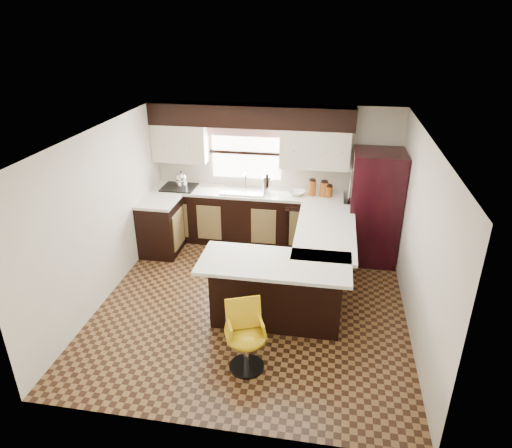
% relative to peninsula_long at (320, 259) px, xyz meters
% --- Properties ---
extents(floor, '(4.40, 4.40, 0.00)m').
position_rel_peninsula_long_xyz_m(floor, '(-0.90, -0.62, -0.45)').
color(floor, '#49301A').
rests_on(floor, ground).
extents(ceiling, '(4.40, 4.40, 0.00)m').
position_rel_peninsula_long_xyz_m(ceiling, '(-0.90, -0.62, 1.95)').
color(ceiling, silver).
rests_on(ceiling, wall_back).
extents(wall_back, '(4.40, 0.00, 4.40)m').
position_rel_peninsula_long_xyz_m(wall_back, '(-0.90, 1.58, 0.75)').
color(wall_back, beige).
rests_on(wall_back, floor).
extents(wall_front, '(4.40, 0.00, 4.40)m').
position_rel_peninsula_long_xyz_m(wall_front, '(-0.90, -2.83, 0.75)').
color(wall_front, beige).
rests_on(wall_front, floor).
extents(wall_left, '(0.00, 4.40, 4.40)m').
position_rel_peninsula_long_xyz_m(wall_left, '(-3.00, -0.62, 0.75)').
color(wall_left, beige).
rests_on(wall_left, floor).
extents(wall_right, '(0.00, 4.40, 4.40)m').
position_rel_peninsula_long_xyz_m(wall_right, '(1.20, -0.62, 0.75)').
color(wall_right, beige).
rests_on(wall_right, floor).
extents(base_cab_back, '(3.30, 0.60, 0.90)m').
position_rel_peninsula_long_xyz_m(base_cab_back, '(-1.35, 1.28, 0.00)').
color(base_cab_back, black).
rests_on(base_cab_back, floor).
extents(base_cab_left, '(0.60, 0.70, 0.90)m').
position_rel_peninsula_long_xyz_m(base_cab_left, '(-2.70, 0.62, 0.00)').
color(base_cab_left, black).
rests_on(base_cab_left, floor).
extents(counter_back, '(3.30, 0.60, 0.04)m').
position_rel_peninsula_long_xyz_m(counter_back, '(-1.35, 1.28, 0.47)').
color(counter_back, silver).
rests_on(counter_back, base_cab_back).
extents(counter_left, '(0.60, 0.70, 0.04)m').
position_rel_peninsula_long_xyz_m(counter_left, '(-2.70, 0.62, 0.47)').
color(counter_left, silver).
rests_on(counter_left, base_cab_left).
extents(soffit, '(3.40, 0.35, 0.36)m').
position_rel_peninsula_long_xyz_m(soffit, '(-1.30, 1.40, 1.77)').
color(soffit, black).
rests_on(soffit, wall_back).
extents(upper_cab_left, '(0.94, 0.35, 0.64)m').
position_rel_peninsula_long_xyz_m(upper_cab_left, '(-2.52, 1.40, 1.27)').
color(upper_cab_left, beige).
rests_on(upper_cab_left, wall_back).
extents(upper_cab_right, '(1.14, 0.35, 0.64)m').
position_rel_peninsula_long_xyz_m(upper_cab_right, '(-0.22, 1.40, 1.27)').
color(upper_cab_right, beige).
rests_on(upper_cab_right, wall_back).
extents(window_pane, '(1.20, 0.02, 0.90)m').
position_rel_peninsula_long_xyz_m(window_pane, '(-1.40, 1.56, 1.10)').
color(window_pane, white).
rests_on(window_pane, wall_back).
extents(valance, '(1.30, 0.06, 0.18)m').
position_rel_peninsula_long_xyz_m(valance, '(-1.40, 1.52, 1.49)').
color(valance, '#D19B93').
rests_on(valance, wall_back).
extents(sink, '(0.75, 0.45, 0.03)m').
position_rel_peninsula_long_xyz_m(sink, '(-1.40, 1.25, 0.51)').
color(sink, '#B2B2B7').
rests_on(sink, counter_back).
extents(dishwasher, '(0.58, 0.03, 0.78)m').
position_rel_peninsula_long_xyz_m(dishwasher, '(-0.35, 0.99, -0.02)').
color(dishwasher, black).
rests_on(dishwasher, floor).
extents(cooktop, '(0.58, 0.50, 0.02)m').
position_rel_peninsula_long_xyz_m(cooktop, '(-2.55, 1.25, 0.51)').
color(cooktop, black).
rests_on(cooktop, counter_back).
extents(peninsula_long, '(0.60, 1.95, 0.90)m').
position_rel_peninsula_long_xyz_m(peninsula_long, '(0.00, 0.00, 0.00)').
color(peninsula_long, black).
rests_on(peninsula_long, floor).
extents(peninsula_return, '(1.65, 0.60, 0.90)m').
position_rel_peninsula_long_xyz_m(peninsula_return, '(-0.53, -0.97, 0.00)').
color(peninsula_return, black).
rests_on(peninsula_return, floor).
extents(counter_pen_long, '(0.84, 1.95, 0.04)m').
position_rel_peninsula_long_xyz_m(counter_pen_long, '(0.05, 0.00, 0.47)').
color(counter_pen_long, silver).
rests_on(counter_pen_long, peninsula_long).
extents(counter_pen_return, '(1.89, 0.84, 0.04)m').
position_rel_peninsula_long_xyz_m(counter_pen_return, '(-0.55, -1.06, 0.47)').
color(counter_pen_return, silver).
rests_on(counter_pen_return, peninsula_return).
extents(refrigerator, '(0.79, 0.75, 1.83)m').
position_rel_peninsula_long_xyz_m(refrigerator, '(0.79, 0.99, 0.47)').
color(refrigerator, black).
rests_on(refrigerator, floor).
extents(bar_chair, '(0.58, 0.58, 0.83)m').
position_rel_peninsula_long_xyz_m(bar_chair, '(-0.74, -1.92, -0.03)').
color(bar_chair, gold).
rests_on(bar_chair, floor).
extents(kettle, '(0.21, 0.21, 0.29)m').
position_rel_peninsula_long_xyz_m(kettle, '(-2.50, 1.26, 0.66)').
color(kettle, silver).
rests_on(kettle, cooktop).
extents(percolator, '(0.15, 0.15, 0.30)m').
position_rel_peninsula_long_xyz_m(percolator, '(-0.99, 1.28, 0.64)').
color(percolator, silver).
rests_on(percolator, counter_back).
extents(mixing_bowl, '(0.31, 0.31, 0.07)m').
position_rel_peninsula_long_xyz_m(mixing_bowl, '(-0.48, 1.28, 0.53)').
color(mixing_bowl, white).
rests_on(mixing_bowl, counter_back).
extents(canister_large, '(0.13, 0.13, 0.26)m').
position_rel_peninsula_long_xyz_m(canister_large, '(-0.23, 1.30, 0.62)').
color(canister_large, '#984714').
rests_on(canister_large, counter_back).
extents(canister_med, '(0.14, 0.14, 0.24)m').
position_rel_peninsula_long_xyz_m(canister_med, '(-0.03, 1.30, 0.62)').
color(canister_med, '#984714').
rests_on(canister_med, counter_back).
extents(canister_small, '(0.14, 0.14, 0.17)m').
position_rel_peninsula_long_xyz_m(canister_small, '(0.04, 1.30, 0.58)').
color(canister_small, '#984714').
rests_on(canister_small, counter_back).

